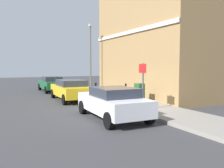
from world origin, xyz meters
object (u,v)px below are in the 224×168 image
Objects in this scene: bollard_far_kerb at (96,89)px; street_sign at (143,79)px; car_white at (113,102)px; car_yellow at (71,89)px; utility_cabinet at (139,94)px; bollard_near_cabinet at (126,91)px; lamppost at (90,55)px; car_green at (52,84)px.

bollard_far_kerb is 0.45× the size of street_sign.
bollard_far_kerb is at bearing -14.32° from car_white.
street_sign is (1.83, -5.84, 0.91)m from car_yellow.
utility_cabinet is 1.11× the size of bollard_near_cabinet.
bollard_near_cabinet is at bearing -87.45° from lamppost.
bollard_far_kerb is (-1.39, 1.76, 0.00)m from bollard_near_cabinet.
car_green reaches higher than bollard_near_cabinet.
utility_cabinet is at bearing -141.34° from car_yellow.
bollard_near_cabinet is at bearing -34.99° from car_white.
street_sign is at bearing -88.37° from bollard_far_kerb.
car_white is at bearing -105.79° from bollard_far_kerb.
bollard_far_kerb is 0.18× the size of lamppost.
lamppost is (2.76, -2.67, 2.58)m from car_green.
car_green is at bearing 109.99° from bollard_near_cabinet.
utility_cabinet is at bearing -93.24° from bollard_near_cabinet.
utility_cabinet is (2.91, -10.05, -0.04)m from car_green.
car_white is 2.08m from street_sign.
car_yellow is 1.70m from bollard_far_kerb.
car_white is 10.47m from lamppost.
car_green reaches higher than utility_cabinet.
car_green is at bearing 103.97° from bollard_far_kerb.
street_sign is (1.83, 0.38, 0.92)m from car_white.
car_green is 12.20m from street_sign.
car_white is 12.42m from car_green.
car_white is 4.07× the size of bollard_far_kerb.
car_yellow is 4.31× the size of bollard_far_kerb.
car_white reaches higher than bollard_near_cabinet.
car_white is at bearing -168.14° from street_sign.
street_sign is at bearing -76.66° from car_white.
utility_cabinet is 0.50× the size of street_sign.
bollard_near_cabinet is 0.45× the size of street_sign.
car_white is 3.80m from utility_cabinet.
lamppost is (2.81, 9.75, 2.56)m from car_white.
car_green is 6.71m from bollard_far_kerb.
utility_cabinet is at bearing 60.34° from street_sign.
bollard_near_cabinet is (3.06, -2.08, -0.04)m from car_yellow.
car_yellow reaches higher than car_green.
utility_cabinet is 1.11× the size of bollard_far_kerb.
bollard_near_cabinet is at bearing -159.75° from car_green.
utility_cabinet reaches higher than bollard_near_cabinet.
car_green is 0.77× the size of lamppost.
car_white is 6.22m from car_yellow.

